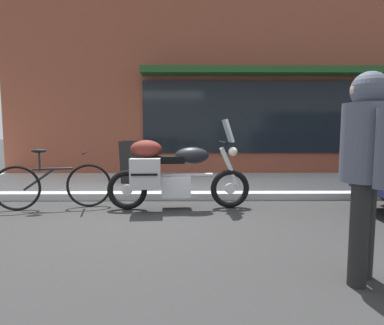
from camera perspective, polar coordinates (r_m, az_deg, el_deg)
name	(u,v)px	position (r m, az deg, el deg)	size (l,w,h in m)	color
ground_plane	(137,218)	(4.56, -9.86, -9.69)	(80.00, 80.00, 0.00)	#2A2A2A
touring_motorcycle	(171,171)	(4.85, -3.86, -1.51)	(2.20, 0.75, 1.38)	black
parked_bicycle	(53,185)	(5.36, -23.61, -3.69)	(1.69, 0.55, 0.93)	black
pedestrian_walking	(366,153)	(2.81, 28.76, 1.53)	(0.41, 0.56, 1.65)	black
sandwich_board_sign	(134,162)	(6.63, -10.28, 0.04)	(0.55, 0.40, 0.87)	black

